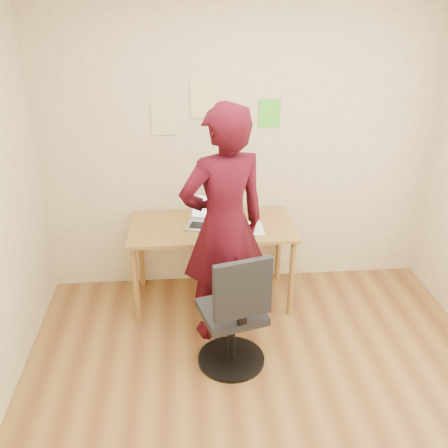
{
  "coord_description": "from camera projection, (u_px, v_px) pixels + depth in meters",
  "views": [
    {
      "loc": [
        -0.51,
        -2.46,
        2.56
      ],
      "look_at": [
        -0.21,
        0.95,
        0.95
      ],
      "focal_mm": 40.0,
      "sensor_mm": 36.0,
      "label": 1
    }
  ],
  "objects": [
    {
      "name": "desk",
      "position": [
        212.0,
        234.0,
        4.29
      ],
      "size": [
        1.4,
        0.7,
        0.74
      ],
      "color": "olive",
      "rests_on": "ground"
    },
    {
      "name": "person",
      "position": [
        224.0,
        227.0,
        3.75
      ],
      "size": [
        0.8,
        0.65,
        1.89
      ],
      "primitive_type": "imported",
      "rotation": [
        0.0,
        0.0,
        3.47
      ],
      "color": "#370711",
      "rests_on": "ground"
    },
    {
      "name": "phone",
      "position": [
        249.0,
        233.0,
        4.1
      ],
      "size": [
        0.07,
        0.13,
        0.01
      ],
      "rotation": [
        0.0,
        0.0,
        0.07
      ],
      "color": "black",
      "rests_on": "desk"
    },
    {
      "name": "office_chair",
      "position": [
        235.0,
        320.0,
        3.57
      ],
      "size": [
        0.52,
        0.53,
        0.97
      ],
      "rotation": [
        0.0,
        0.0,
        0.26
      ],
      "color": "black",
      "rests_on": "ground"
    },
    {
      "name": "paper_sheet",
      "position": [
        252.0,
        228.0,
        4.2
      ],
      "size": [
        0.19,
        0.27,
        0.0
      ],
      "primitive_type": "cube",
      "rotation": [
        0.0,
        0.0,
        -0.01
      ],
      "color": "white",
      "rests_on": "desk"
    },
    {
      "name": "room",
      "position": [
        277.0,
        230.0,
        2.77
      ],
      "size": [
        3.58,
        3.58,
        2.78
      ],
      "color": "brown",
      "rests_on": "ground"
    },
    {
      "name": "wall_note_mid",
      "position": [
        203.0,
        100.0,
        4.15
      ],
      "size": [
        0.21,
        0.0,
        0.3
      ],
      "primitive_type": "cube",
      "color": "#DED385",
      "rests_on": "room"
    },
    {
      "name": "wall_note_right",
      "position": [
        270.0,
        113.0,
        4.25
      ],
      "size": [
        0.18,
        0.0,
        0.24
      ],
      "primitive_type": "cube",
      "color": "#52DC31",
      "rests_on": "room"
    },
    {
      "name": "wall_note_left",
      "position": [
        164.0,
        117.0,
        4.19
      ],
      "size": [
        0.21,
        0.0,
        0.3
      ],
      "primitive_type": "cube",
      "color": "#DED385",
      "rests_on": "room"
    },
    {
      "name": "laptop",
      "position": [
        207.0,
        219.0,
        4.25
      ],
      "size": [
        0.39,
        0.37,
        0.24
      ],
      "rotation": [
        0.0,
        0.0,
        -0.28
      ],
      "color": "#ACACB3",
      "rests_on": "desk"
    }
  ]
}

